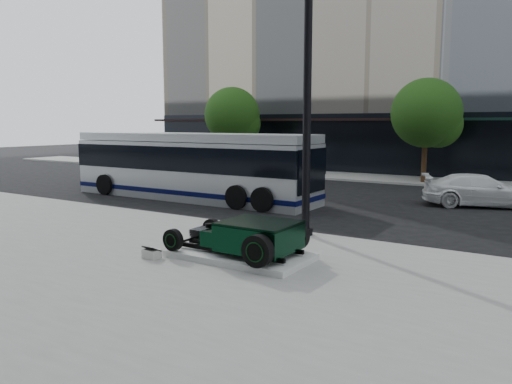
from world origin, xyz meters
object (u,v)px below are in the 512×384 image
Objects in this scene: lamppost at (307,113)px; transit_bus at (191,165)px; white_sedan at (481,190)px; hot_rod at (251,236)px.

transit_bus is (-7.97, 4.37, -2.19)m from lamppost.
lamppost is 10.06m from white_sedan.
hot_rod is 12.55m from white_sedan.
lamppost is at bearing 92.68° from hot_rod.
transit_bus is at bearing 92.54° from white_sedan.
white_sedan is (11.38, 4.60, -0.83)m from transit_bus.
white_sedan is at bearing 69.15° from lamppost.
lamppost is at bearing -28.76° from transit_bus.
lamppost is 9.35m from transit_bus.
lamppost reaches higher than hot_rod.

